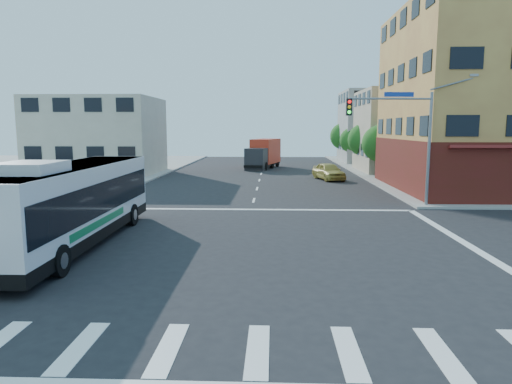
{
  "coord_description": "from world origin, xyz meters",
  "views": [
    {
      "loc": [
        1.33,
        -17.47,
        4.87
      ],
      "look_at": [
        0.48,
        4.32,
        1.8
      ],
      "focal_mm": 32.0,
      "sensor_mm": 36.0,
      "label": 1
    }
  ],
  "objects": [
    {
      "name": "street_tree_b",
      "position": [
        11.9,
        35.92,
        3.75
      ],
      "size": [
        3.8,
        3.8,
        5.79
      ],
      "color": "#321E12",
      "rests_on": "ground"
    },
    {
      "name": "street_tree_d",
      "position": [
        11.9,
        51.92,
        3.88
      ],
      "size": [
        4.0,
        4.0,
        6.03
      ],
      "color": "#321E12",
      "rests_on": "ground"
    },
    {
      "name": "box_truck",
      "position": [
        0.09,
        37.76,
        1.71
      ],
      "size": [
        4.29,
        8.15,
        3.53
      ],
      "rotation": [
        0.0,
        0.0,
        -0.27
      ],
      "color": "#26272C",
      "rests_on": "ground"
    },
    {
      "name": "ground",
      "position": [
        0.0,
        0.0,
        0.0
      ],
      "size": [
        120.0,
        120.0,
        0.0
      ],
      "primitive_type": "plane",
      "color": "black",
      "rests_on": "ground"
    },
    {
      "name": "signal_mast_ne",
      "position": [
        9.08,
        10.62,
        4.98
      ],
      "size": [
        7.91,
        1.13,
        8.07
      ],
      "color": "slate",
      "rests_on": "ground"
    },
    {
      "name": "street_tree_c",
      "position": [
        11.9,
        43.92,
        3.46
      ],
      "size": [
        3.4,
        3.4,
        5.29
      ],
      "color": "#321E12",
      "rests_on": "ground"
    },
    {
      "name": "parked_car",
      "position": [
        6.53,
        25.69,
        0.81
      ],
      "size": [
        3.1,
        5.08,
        1.61
      ],
      "primitive_type": "imported",
      "rotation": [
        0.0,
        0.0,
        0.27
      ],
      "color": "#B8A647",
      "rests_on": "ground"
    },
    {
      "name": "building_east_near",
      "position": [
        16.98,
        33.98,
        4.51
      ],
      "size": [
        12.06,
        10.06,
        9.0
      ],
      "color": "tan",
      "rests_on": "ground"
    },
    {
      "name": "building_west",
      "position": [
        -17.02,
        29.98,
        4.01
      ],
      "size": [
        12.06,
        10.06,
        8.0
      ],
      "color": "beige",
      "rests_on": "ground"
    },
    {
      "name": "street_tree_a",
      "position": [
        11.9,
        27.92,
        3.59
      ],
      "size": [
        3.6,
        3.6,
        5.53
      ],
      "color": "#321E12",
      "rests_on": "ground"
    },
    {
      "name": "building_east_far",
      "position": [
        16.98,
        47.98,
        5.01
      ],
      "size": [
        12.06,
        10.06,
        10.0
      ],
      "color": "#9F9F9A",
      "rests_on": "ground"
    },
    {
      "name": "transit_bus",
      "position": [
        -6.97,
        0.75,
        1.82
      ],
      "size": [
        2.93,
        12.6,
        3.72
      ],
      "rotation": [
        0.0,
        0.0,
        0.01
      ],
      "color": "black",
      "rests_on": "ground"
    }
  ]
}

